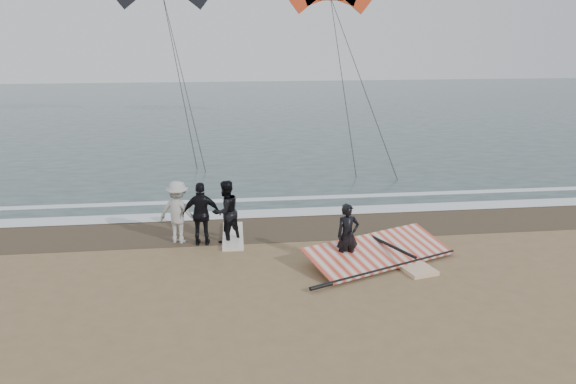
# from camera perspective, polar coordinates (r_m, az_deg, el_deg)

# --- Properties ---
(ground) EXTENTS (120.00, 120.00, 0.00)m
(ground) POSITION_cam_1_polar(r_m,az_deg,el_deg) (14.21, 5.60, -9.41)
(ground) COLOR #8C704C
(ground) RESTS_ON ground
(sea) EXTENTS (120.00, 54.00, 0.02)m
(sea) POSITION_cam_1_polar(r_m,az_deg,el_deg) (46.00, -3.37, 8.35)
(sea) COLOR #233838
(sea) RESTS_ON ground
(wet_sand) EXTENTS (120.00, 2.80, 0.01)m
(wet_sand) POSITION_cam_1_polar(r_m,az_deg,el_deg) (18.29, 2.56, -3.42)
(wet_sand) COLOR #4C3D2B
(wet_sand) RESTS_ON ground
(foam_near) EXTENTS (120.00, 0.90, 0.01)m
(foam_near) POSITION_cam_1_polar(r_m,az_deg,el_deg) (19.59, 1.89, -2.01)
(foam_near) COLOR white
(foam_near) RESTS_ON sea
(foam_far) EXTENTS (120.00, 0.45, 0.01)m
(foam_far) POSITION_cam_1_polar(r_m,az_deg,el_deg) (21.20, 1.18, -0.61)
(foam_far) COLOR white
(foam_far) RESTS_ON sea
(man_main) EXTENTS (0.68, 0.50, 1.71)m
(man_main) POSITION_cam_1_polar(r_m,az_deg,el_deg) (15.07, 6.08, -4.37)
(man_main) COLOR black
(man_main) RESTS_ON ground
(board_white) EXTENTS (1.35, 2.79, 0.11)m
(board_white) POSITION_cam_1_polar(r_m,az_deg,el_deg) (15.97, 11.27, -6.49)
(board_white) COLOR silver
(board_white) RESTS_ON ground
(board_cream) EXTENTS (0.68, 2.33, 0.10)m
(board_cream) POSITION_cam_1_polar(r_m,az_deg,el_deg) (17.34, -5.61, -4.44)
(board_cream) COLOR white
(board_cream) RESTS_ON ground
(trio_cluster) EXTENTS (2.68, 1.22, 1.90)m
(trio_cluster) POSITION_cam_1_polar(r_m,az_deg,el_deg) (16.74, -8.97, -2.06)
(trio_cluster) COLOR black
(trio_cluster) RESTS_ON ground
(sail_rig) EXTENTS (4.41, 3.30, 0.52)m
(sail_rig) POSITION_cam_1_polar(r_m,az_deg,el_deg) (15.76, 8.84, -6.11)
(sail_rig) COLOR black
(sail_rig) RESTS_ON ground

